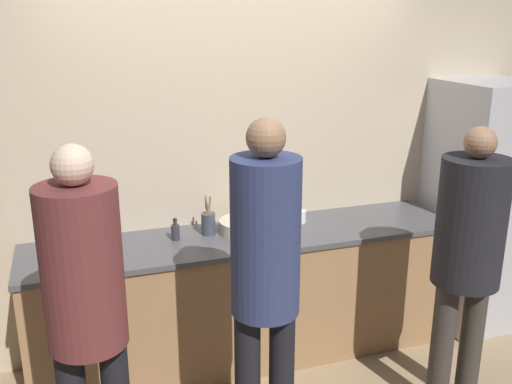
{
  "coord_description": "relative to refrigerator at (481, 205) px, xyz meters",
  "views": [
    {
      "loc": [
        -1.04,
        -2.94,
        2.24
      ],
      "look_at": [
        0.0,
        0.15,
        1.23
      ],
      "focal_mm": 40.0,
      "sensor_mm": 36.0,
      "label": 1
    }
  ],
  "objects": [
    {
      "name": "wall_back",
      "position": [
        -1.81,
        0.37,
        0.39
      ],
      "size": [
        5.2,
        0.06,
        2.6
      ],
      "color": "#C6B293",
      "rests_on": "ground_plane"
    },
    {
      "name": "cup_white",
      "position": [
        -1.39,
        0.14,
        0.02
      ],
      "size": [
        0.08,
        0.08,
        0.09
      ],
      "color": "white",
      "rests_on": "counter"
    },
    {
      "name": "utensil_crock",
      "position": [
        -2.04,
        0.13,
        0.05
      ],
      "size": [
        0.09,
        0.09,
        0.26
      ],
      "color": "#3D424C",
      "rests_on": "counter"
    },
    {
      "name": "refrigerator",
      "position": [
        0.0,
        0.0,
        0.0
      ],
      "size": [
        0.64,
        0.72,
        1.81
      ],
      "color": "#B7B7BC",
      "rests_on": "ground_plane"
    },
    {
      "name": "person_center",
      "position": [
        -2.02,
        -0.92,
        0.17
      ],
      "size": [
        0.33,
        0.33,
        1.82
      ],
      "color": "black",
      "rests_on": "ground_plane"
    },
    {
      "name": "bottle_dark",
      "position": [
        -2.26,
        0.09,
        0.03
      ],
      "size": [
        0.05,
        0.05,
        0.14
      ],
      "color": "#333338",
      "rests_on": "counter"
    },
    {
      "name": "ground_plane",
      "position": [
        -1.81,
        -0.31,
        -0.91
      ],
      "size": [
        14.0,
        14.0,
        0.0
      ],
      "primitive_type": "plane",
      "color": "#9E8460"
    },
    {
      "name": "person_left",
      "position": [
        -2.85,
        -0.9,
        0.14
      ],
      "size": [
        0.35,
        0.35,
        1.75
      ],
      "color": "black",
      "rests_on": "ground_plane"
    },
    {
      "name": "counter",
      "position": [
        -1.81,
        0.05,
        -0.46
      ],
      "size": [
        2.82,
        0.66,
        0.88
      ],
      "color": "#9E754C",
      "rests_on": "ground_plane"
    },
    {
      "name": "person_right",
      "position": [
        -0.82,
        -0.88,
        0.12
      ],
      "size": [
        0.37,
        0.37,
        1.7
      ],
      "color": "#38332D",
      "rests_on": "ground_plane"
    },
    {
      "name": "fruit_bowl",
      "position": [
        -1.8,
        0.09,
        0.02
      ],
      "size": [
        0.33,
        0.33,
        0.12
      ],
      "color": "beige",
      "rests_on": "counter"
    }
  ]
}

